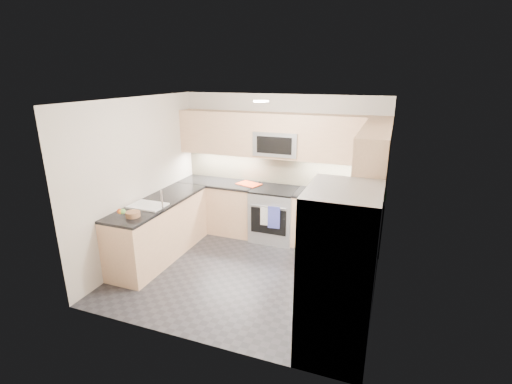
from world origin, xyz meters
name	(u,v)px	position (x,y,z in m)	size (l,w,h in m)	color
floor	(248,272)	(0.00, 0.00, 0.00)	(3.60, 3.20, 0.00)	#26252B
ceiling	(247,100)	(0.00, 0.00, 2.50)	(3.60, 3.20, 0.02)	beige
wall_back	(281,166)	(0.00, 1.60, 1.25)	(3.60, 0.02, 2.50)	beige
wall_front	(188,238)	(0.00, -1.60, 1.25)	(3.60, 0.02, 2.50)	beige
wall_left	(140,180)	(-1.80, 0.00, 1.25)	(0.02, 3.20, 2.50)	beige
wall_right	(383,208)	(1.80, 0.00, 1.25)	(0.02, 3.20, 2.50)	beige
base_cab_back_left	(219,207)	(-1.09, 1.30, 0.45)	(1.42, 0.60, 0.90)	#DDAF85
base_cab_back_right	(337,223)	(1.09, 1.30, 0.45)	(1.42, 0.60, 0.90)	#DDAF85
base_cab_right	(354,257)	(1.50, 0.15, 0.45)	(0.60, 1.70, 0.90)	#DDAF85
base_cab_peninsula	(160,230)	(-1.50, 0.00, 0.45)	(0.60, 2.00, 0.90)	#DDAF85
countertop_back_left	(218,183)	(-1.09, 1.30, 0.92)	(1.42, 0.63, 0.04)	black
countertop_back_right	(339,196)	(1.09, 1.30, 0.92)	(1.42, 0.63, 0.04)	black
countertop_right	(357,225)	(1.50, 0.15, 0.92)	(0.63, 1.70, 0.04)	black
countertop_peninsula	(158,202)	(-1.50, 0.00, 0.92)	(0.63, 2.00, 0.04)	black
upper_cab_back	(278,136)	(0.00, 1.43, 1.83)	(3.60, 0.35, 0.75)	#DDAF85
upper_cab_right	(374,157)	(1.62, 0.28, 1.83)	(0.35, 1.95, 0.75)	#DDAF85
backsplash_back	(280,170)	(0.00, 1.60, 1.20)	(3.60, 0.01, 0.51)	tan
backsplash_right	(384,201)	(1.80, 0.45, 1.20)	(0.01, 2.30, 0.51)	tan
gas_range	(274,214)	(0.00, 1.28, 0.46)	(0.76, 0.65, 0.91)	#A1A4A9
range_cooktop	(275,190)	(0.00, 1.28, 0.92)	(0.76, 0.65, 0.03)	black
oven_door_glass	(268,221)	(0.00, 0.95, 0.45)	(0.62, 0.02, 0.45)	black
oven_handle	(268,207)	(0.00, 0.93, 0.72)	(0.02, 0.02, 0.60)	#B2B5BA
microwave	(278,143)	(0.00, 1.40, 1.70)	(0.76, 0.40, 0.40)	#94979B
microwave_door	(274,145)	(0.00, 1.20, 1.70)	(0.60, 0.01, 0.28)	black
refrigerator	(338,273)	(1.45, -1.15, 0.90)	(0.70, 0.90, 1.80)	#A7ABB0
fridge_handle_left	(299,271)	(1.08, -1.33, 0.95)	(0.02, 0.02, 1.20)	#B2B5BA
fridge_handle_right	(307,255)	(1.08, -0.97, 0.95)	(0.02, 0.02, 1.20)	#B2B5BA
sink_basin	(148,210)	(-1.50, -0.25, 0.88)	(0.52, 0.38, 0.16)	white
faucet	(162,199)	(-1.24, -0.25, 1.08)	(0.03, 0.03, 0.28)	silver
utensil_bowl	(378,195)	(1.69, 1.27, 1.01)	(0.25, 0.25, 0.14)	#53BC50
cutting_board	(249,184)	(-0.50, 1.34, 0.95)	(0.40, 0.28, 0.01)	red
fruit_basket	(133,214)	(-1.43, -0.68, 0.98)	(0.20, 0.20, 0.07)	#9A6948
fruit_apple	(120,211)	(-1.53, -0.81, 1.05)	(0.08, 0.08, 0.08)	#9E2D12
fruit_pear	(123,211)	(-1.49, -0.80, 1.05)	(0.07, 0.07, 0.07)	#6FB04B
dish_towel_check	(265,216)	(-0.04, 0.91, 0.55)	(0.17, 0.01, 0.32)	silver
dish_towel_blue	(274,218)	(0.11, 0.91, 0.55)	(0.20, 0.02, 0.38)	#373E99
fruit_orange	(120,212)	(-1.51, -0.82, 1.05)	(0.06, 0.06, 0.06)	orange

